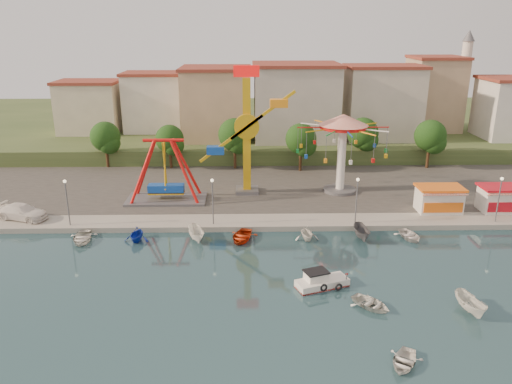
{
  "coord_description": "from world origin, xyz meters",
  "views": [
    {
      "loc": [
        -4.26,
        -39.07,
        21.83
      ],
      "look_at": [
        -3.18,
        14.0,
        4.0
      ],
      "focal_mm": 35.0,
      "sensor_mm": 36.0,
      "label": 1
    }
  ],
  "objects_px": {
    "pirate_ship_ride": "(165,172)",
    "cabin_motorboat": "(321,282)",
    "skiff": "(470,305)",
    "van": "(22,212)",
    "kamikaze_tower": "(250,135)",
    "wave_swinger": "(343,136)",
    "rowboat_a": "(371,304)"
  },
  "relations": [
    {
      "from": "rowboat_a",
      "to": "pirate_ship_ride",
      "type": "bearing_deg",
      "value": 87.43
    },
    {
      "from": "rowboat_a",
      "to": "van",
      "type": "distance_m",
      "value": 40.44
    },
    {
      "from": "kamikaze_tower",
      "to": "skiff",
      "type": "distance_m",
      "value": 34.25
    },
    {
      "from": "cabin_motorboat",
      "to": "skiff",
      "type": "height_order",
      "value": "cabin_motorboat"
    },
    {
      "from": "van",
      "to": "wave_swinger",
      "type": "bearing_deg",
      "value": -58.29
    },
    {
      "from": "pirate_ship_ride",
      "to": "skiff",
      "type": "relative_size",
      "value": 2.72
    },
    {
      "from": "cabin_motorboat",
      "to": "rowboat_a",
      "type": "height_order",
      "value": "cabin_motorboat"
    },
    {
      "from": "kamikaze_tower",
      "to": "cabin_motorboat",
      "type": "distance_m",
      "value": 26.14
    },
    {
      "from": "skiff",
      "to": "cabin_motorboat",
      "type": "bearing_deg",
      "value": 149.67
    },
    {
      "from": "pirate_ship_ride",
      "to": "skiff",
      "type": "height_order",
      "value": "pirate_ship_ride"
    },
    {
      "from": "wave_swinger",
      "to": "rowboat_a",
      "type": "relative_size",
      "value": 3.4
    },
    {
      "from": "kamikaze_tower",
      "to": "van",
      "type": "xyz_separation_m",
      "value": [
        -26.28,
        -8.93,
        -6.93
      ]
    },
    {
      "from": "pirate_ship_ride",
      "to": "skiff",
      "type": "bearing_deg",
      "value": -42.72
    },
    {
      "from": "rowboat_a",
      "to": "kamikaze_tower",
      "type": "bearing_deg",
      "value": 67.36
    },
    {
      "from": "skiff",
      "to": "wave_swinger",
      "type": "bearing_deg",
      "value": 91.23
    },
    {
      "from": "cabin_motorboat",
      "to": "skiff",
      "type": "distance_m",
      "value": 12.13
    },
    {
      "from": "rowboat_a",
      "to": "skiff",
      "type": "distance_m",
      "value": 7.77
    },
    {
      "from": "wave_swinger",
      "to": "skiff",
      "type": "bearing_deg",
      "value": -79.7
    },
    {
      "from": "wave_swinger",
      "to": "cabin_motorboat",
      "type": "bearing_deg",
      "value": -103.84
    },
    {
      "from": "kamikaze_tower",
      "to": "rowboat_a",
      "type": "xyz_separation_m",
      "value": [
        9.55,
        -27.66,
        -8.04
      ]
    },
    {
      "from": "cabin_motorboat",
      "to": "rowboat_a",
      "type": "relative_size",
      "value": 1.44
    },
    {
      "from": "kamikaze_tower",
      "to": "wave_swinger",
      "type": "height_order",
      "value": "kamikaze_tower"
    },
    {
      "from": "van",
      "to": "pirate_ship_ride",
      "type": "bearing_deg",
      "value": -50.41
    },
    {
      "from": "pirate_ship_ride",
      "to": "rowboat_a",
      "type": "relative_size",
      "value": 2.93
    },
    {
      "from": "wave_swinger",
      "to": "pirate_ship_ride",
      "type": "bearing_deg",
      "value": -172.15
    },
    {
      "from": "wave_swinger",
      "to": "skiff",
      "type": "distance_m",
      "value": 30.33
    },
    {
      "from": "van",
      "to": "kamikaze_tower",
      "type": "bearing_deg",
      "value": -53.15
    },
    {
      "from": "wave_swinger",
      "to": "kamikaze_tower",
      "type": "bearing_deg",
      "value": -178.35
    },
    {
      "from": "pirate_ship_ride",
      "to": "cabin_motorboat",
      "type": "bearing_deg",
      "value": -52.14
    },
    {
      "from": "kamikaze_tower",
      "to": "cabin_motorboat",
      "type": "bearing_deg",
      "value": -76.16
    },
    {
      "from": "kamikaze_tower",
      "to": "wave_swinger",
      "type": "bearing_deg",
      "value": 1.65
    },
    {
      "from": "skiff",
      "to": "van",
      "type": "relative_size",
      "value": 0.61
    }
  ]
}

